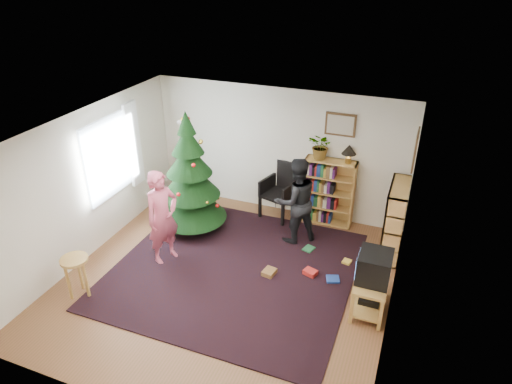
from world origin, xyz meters
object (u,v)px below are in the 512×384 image
(christmas_tree, at_px, (190,183))
(table_lamp, at_px, (349,151))
(picture_back, at_px, (340,125))
(picture_right, at_px, (416,150))
(person_by_chair, at_px, (296,201))
(bookshelf_right, at_px, (395,219))
(stool, at_px, (76,267))
(crt_tv, at_px, (374,267))
(tv_stand, at_px, (371,292))
(bookshelf_back, at_px, (329,191))
(potted_plant, at_px, (321,146))
(person_standing, at_px, (163,217))
(armchair, at_px, (281,187))

(christmas_tree, distance_m, table_lamp, 2.90)
(christmas_tree, relative_size, table_lamp, 6.61)
(picture_back, bearing_deg, christmas_tree, -152.02)
(picture_right, height_order, person_by_chair, picture_right)
(picture_back, height_order, person_by_chair, picture_back)
(table_lamp, bearing_deg, bookshelf_right, -31.35)
(picture_back, xyz_separation_m, person_by_chair, (-0.49, -0.96, -1.15))
(stool, height_order, person_by_chair, person_by_chair)
(crt_tv, bearing_deg, tv_stand, 0.00)
(bookshelf_back, relative_size, crt_tv, 2.61)
(picture_back, height_order, bookshelf_back, picture_back)
(stool, bearing_deg, picture_back, 49.24)
(crt_tv, height_order, stool, crt_tv)
(bookshelf_back, distance_m, stool, 4.58)
(potted_plant, bearing_deg, person_standing, -133.62)
(picture_back, height_order, armchair, picture_back)
(armchair, height_order, person_standing, person_standing)
(table_lamp, bearing_deg, person_standing, -139.80)
(crt_tv, xyz_separation_m, table_lamp, (-0.85, 2.18, 0.77))
(bookshelf_back, relative_size, table_lamp, 3.72)
(stool, bearing_deg, armchair, 58.80)
(armchair, relative_size, person_standing, 0.66)
(tv_stand, bearing_deg, table_lamp, 111.37)
(stool, relative_size, person_standing, 0.41)
(christmas_tree, bearing_deg, bookshelf_back, 26.19)
(picture_back, xyz_separation_m, tv_stand, (1.07, -2.32, -1.63))
(picture_back, distance_m, christmas_tree, 2.88)
(christmas_tree, xyz_separation_m, bookshelf_right, (3.58, 0.54, -0.30))
(picture_right, distance_m, bookshelf_back, 2.00)
(stool, xyz_separation_m, potted_plant, (2.81, 3.45, 1.02))
(person_standing, bearing_deg, table_lamp, -27.09)
(picture_right, distance_m, bookshelf_right, 1.29)
(picture_right, relative_size, armchair, 0.55)
(stool, bearing_deg, bookshelf_right, 33.73)
(picture_right, xyz_separation_m, armchair, (-2.34, 0.57, -1.36))
(crt_tv, bearing_deg, bookshelf_back, 117.81)
(bookshelf_right, xyz_separation_m, person_by_chair, (-1.68, -0.23, 0.14))
(stool, distance_m, person_by_chair, 3.71)
(person_standing, relative_size, table_lamp, 4.69)
(picture_back, distance_m, bookshelf_back, 1.30)
(bookshelf_right, height_order, armchair, bookshelf_right)
(bookshelf_right, distance_m, crt_tv, 1.60)
(picture_right, distance_m, tv_stand, 2.29)
(armchair, bearing_deg, tv_stand, -30.53)
(bookshelf_right, bearing_deg, picture_right, -88.80)
(picture_right, bearing_deg, crt_tv, -99.21)
(stool, height_order, person_standing, person_standing)
(bookshelf_right, bearing_deg, tv_stand, 175.68)
(picture_right, height_order, potted_plant, picture_right)
(crt_tv, xyz_separation_m, person_by_chair, (-1.55, 1.36, 0.03))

